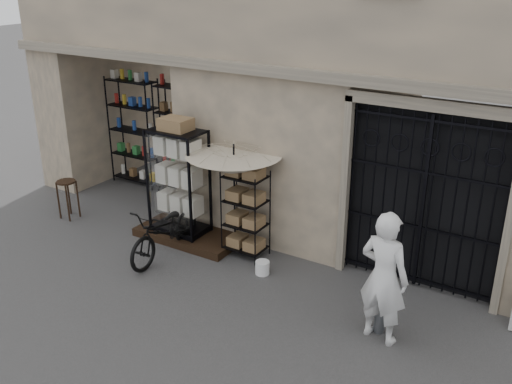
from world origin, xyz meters
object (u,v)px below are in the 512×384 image
Objects in this scene: steel_bollard at (381,306)px; shopkeeper at (378,337)px; wire_rack at (246,215)px; white_bucket at (262,268)px; wooden_stool at (68,198)px; display_cabinet at (179,187)px; market_umbrella at (234,159)px; bicycle at (167,256)px.

steel_bollard is 0.45m from shopkeeper.
wire_rack reaches higher than white_bucket.
wire_rack reaches higher than wooden_stool.
display_cabinet is 8.90× the size of white_bucket.
market_umbrella is 3.91m from wooden_stool.
market_umbrella reaches higher than wire_rack.
bicycle is at bearing -123.16° from wire_rack.
display_cabinet reaches higher than wire_rack.
bicycle is 4.04m from steel_bollard.
wooden_stool is at bearing -148.99° from wire_rack.
display_cabinet is 2.63m from wooden_stool.
market_umbrella is 2.81× the size of steel_bollard.
display_cabinet is at bearing -4.00° from shopkeeper.
shopkeeper is at bearing -71.76° from steel_bollard.
shopkeeper is (2.28, -0.65, -0.11)m from white_bucket.
white_bucket is at bearing -30.21° from market_umbrella.
market_umbrella is at bearing 42.00° from bicycle.
white_bucket is 0.28× the size of steel_bollard.
shopkeeper is (0.04, -0.13, -0.42)m from steel_bollard.
wire_rack is at bearing 161.60° from steel_bollard.
white_bucket is at bearing 166.92° from steel_bollard.
white_bucket and shopkeeper have the same top height.
wire_rack is at bearing -5.80° from display_cabinet.
bicycle reaches higher than steel_bollard.
shopkeeper is (3.18, -1.17, -1.72)m from market_umbrella.
market_umbrella is 1.29× the size of bicycle.
wire_rack is (1.41, 0.07, -0.25)m from display_cabinet.
market_umbrella is (1.12, 0.17, 0.69)m from display_cabinet.
bicycle reaches higher than wooden_stool.
steel_bollard is at bearing -62.62° from shopkeeper.
display_cabinet is 4.53m from shopkeeper.
steel_bollard reaches higher than shopkeeper.
white_bucket is (0.60, -0.42, -0.66)m from wire_rack.
steel_bollard is (2.84, -0.94, -0.35)m from wire_rack.
white_bucket is at bearing 1.48° from wooden_stool.
white_bucket is 2.37m from shopkeeper.
wooden_stool is 0.95× the size of steel_bollard.
steel_bollard is at bearing -18.39° from market_umbrella.
bicycle is (-0.88, -0.88, -1.72)m from market_umbrella.
wooden_stool is 0.42× the size of shopkeeper.
wire_rack is at bearing 7.85° from wooden_stool.
bicycle is 0.97× the size of shopkeeper.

